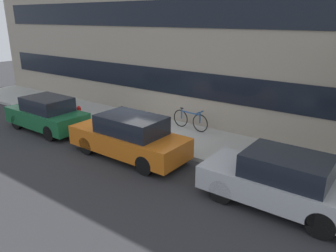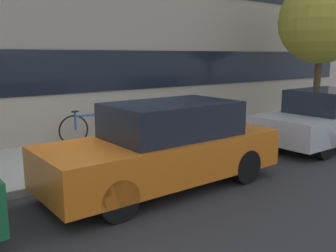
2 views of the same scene
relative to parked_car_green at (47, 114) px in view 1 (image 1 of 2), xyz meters
The scene contains 8 objects.
ground_plane 4.46m from the parked_car_green, 13.82° to the left, with size 56.00×56.00×0.00m, color #2B2B2D.
sidewalk_strip 5.01m from the parked_car_green, 30.82° to the left, with size 28.00×2.99×0.14m.
rowhouse_facade 7.18m from the parked_car_green, 46.43° to the left, with size 28.00×1.02×8.69m.
parked_car_green is the anchor object (origin of this frame).
parked_car_orange 4.76m from the parked_car_green, ahead, with size 4.34×1.62×1.52m.
parked_car_silver 9.97m from the parked_car_green, ahead, with size 3.94×1.66×1.46m.
fire_hydrant 1.49m from the parked_car_green, 77.49° to the left, with size 0.49×0.27×0.68m.
bicycle 6.10m from the parked_car_green, 34.03° to the left, with size 1.78×0.44×0.86m.
Camera 1 is at (7.83, -8.70, 4.67)m, focal length 35.00 mm.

